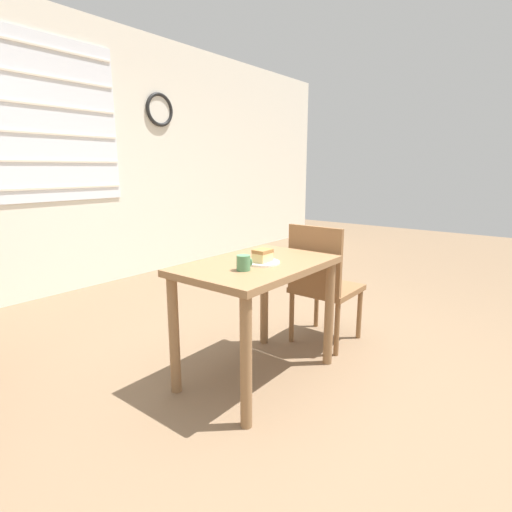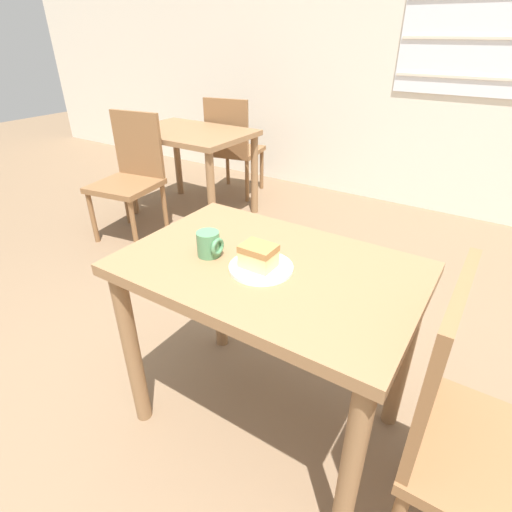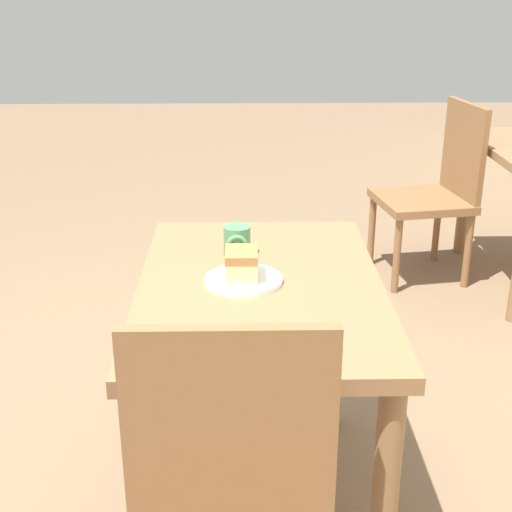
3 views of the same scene
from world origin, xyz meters
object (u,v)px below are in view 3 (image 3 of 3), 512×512
Objects in this scene: dining_table_near at (260,326)px; plate at (244,280)px; coffee_mug at (237,241)px; chair_far_corner at (437,187)px; cake_slice at (241,264)px.

dining_table_near is 4.72× the size of plate.
coffee_mug is at bearing -174.65° from plate.
chair_far_corner is (-1.76, 0.94, -0.13)m from dining_table_near.
chair_far_corner is at bearing 147.45° from coffee_mug.
plate is at bearing 42.42° from cake_slice.
dining_table_near is 1.07× the size of chair_far_corner.
dining_table_near is 0.14m from plate.
coffee_mug is (1.56, -1.00, 0.30)m from chair_far_corner.
plate is (-0.00, -0.04, 0.13)m from dining_table_near.
dining_table_near is at bearing 86.54° from plate.
chair_far_corner reaches higher than dining_table_near.
chair_far_corner is 1.88m from coffee_mug.
coffee_mug reaches higher than dining_table_near.
chair_far_corner is at bearing 150.81° from plate.
coffee_mug is at bearing -176.20° from cake_slice.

